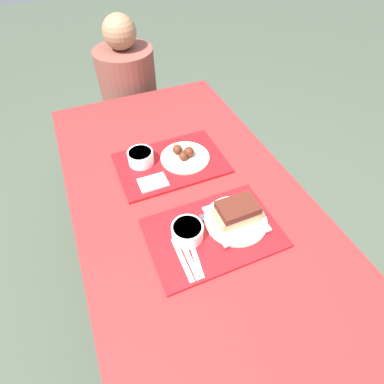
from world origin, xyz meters
TOP-DOWN VIEW (x-y plane):
  - ground_plane at (0.00, 0.00)m, footprint 12.00×12.00m
  - picnic_table at (0.00, 0.00)m, footprint 0.88×1.72m
  - picnic_bench_far at (0.00, 1.08)m, footprint 0.84×0.28m
  - tray_near at (0.01, -0.16)m, footprint 0.46×0.31m
  - tray_far at (-0.00, 0.24)m, footprint 0.46×0.31m
  - bowl_coleslaw_near at (-0.08, -0.14)m, footprint 0.11×0.11m
  - brisket_sandwich_plate at (0.11, -0.15)m, footprint 0.23×0.23m
  - plastic_fork_near at (-0.11, -0.22)m, footprint 0.02×0.17m
  - plastic_knife_near at (-0.09, -0.22)m, footprint 0.04×0.17m
  - plastic_spoon_near at (-0.13, -0.22)m, footprint 0.02×0.17m
  - condiment_packet at (0.01, -0.09)m, footprint 0.04×0.03m
  - bowl_coleslaw_far at (-0.12, 0.28)m, footprint 0.11×0.11m
  - wings_plate_far at (0.06, 0.24)m, footprint 0.21×0.21m
  - napkin_far at (-0.11, 0.15)m, footprint 0.11×0.08m
  - person_seated_across at (0.02, 1.08)m, footprint 0.35×0.35m

SIDE VIEW (x-z plane):
  - ground_plane at x=0.00m, z-range 0.00..0.00m
  - picnic_bench_far at x=0.00m, z-range 0.16..0.62m
  - picnic_table at x=0.00m, z-range 0.29..1.07m
  - person_seated_across at x=0.02m, z-range 0.40..1.07m
  - tray_near at x=0.01m, z-range 0.78..0.79m
  - tray_far at x=0.00m, z-range 0.78..0.79m
  - plastic_fork_near at x=-0.11m, z-range 0.79..0.80m
  - plastic_knife_near at x=-0.09m, z-range 0.79..0.80m
  - plastic_spoon_near at x=-0.13m, z-range 0.79..0.80m
  - condiment_packet at x=0.01m, z-range 0.79..0.80m
  - napkin_far at x=-0.11m, z-range 0.79..0.80m
  - wings_plate_far at x=0.06m, z-range 0.78..0.83m
  - bowl_coleslaw_near at x=-0.08m, z-range 0.79..0.85m
  - bowl_coleslaw_far at x=-0.12m, z-range 0.79..0.85m
  - brisket_sandwich_plate at x=0.11m, z-range 0.78..0.87m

